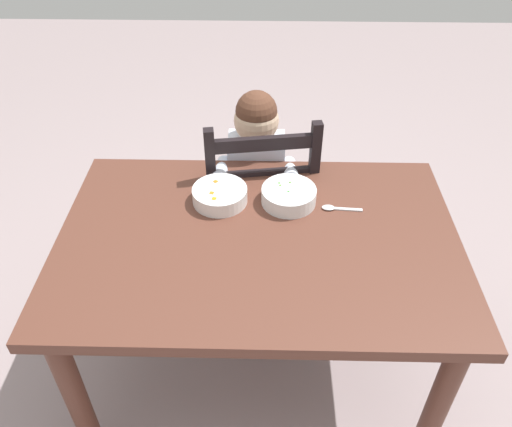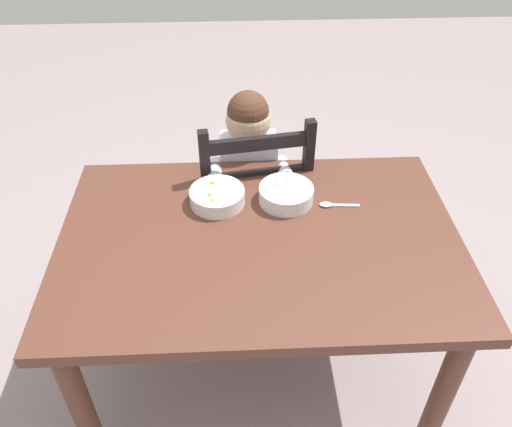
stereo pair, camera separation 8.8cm
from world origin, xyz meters
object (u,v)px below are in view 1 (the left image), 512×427
Objects in this scene: dining_table at (258,259)px; child_figure at (256,171)px; dining_chair at (258,206)px; bowl_of_carrots at (220,195)px; spoon at (334,208)px; bowl_of_peas at (289,195)px.

dining_table is 1.33× the size of child_figure.
dining_chair is (-0.01, 0.48, -0.16)m from dining_table.
bowl_of_carrots reaches higher than spoon.
dining_chair is at bearing 91.21° from dining_table.
bowl_of_peas is 0.16m from spoon.
bowl_of_peas is (0.12, -0.29, 0.11)m from child_figure.
child_figure reaches higher than bowl_of_peas.
spoon is at bearing -5.05° from bowl_of_carrots.
child_figure is at bearing 92.14° from dining_table.
dining_table is 0.24m from bowl_of_peas.
bowl_of_carrots is at bearing 127.31° from dining_table.
spoon is (0.26, -0.33, 0.27)m from dining_chair.
bowl_of_carrots reaches higher than dining_table.
bowl_of_peas is at bearing -69.89° from dining_chair.
dining_table is 0.50m from dining_chair.
dining_chair is at bearing 128.24° from spoon.
child_figure is 0.33m from bowl_of_carrots.
dining_table is at bearing -52.69° from bowl_of_carrots.
dining_chair is 0.43m from bowl_of_peas.
dining_chair is at bearing 47.33° from child_figure.
bowl_of_peas is at bearing 60.59° from dining_table.
bowl_of_peas reaches higher than spoon.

